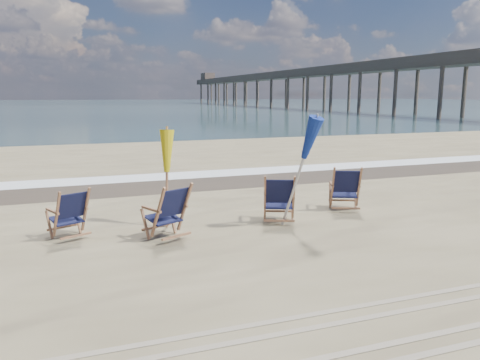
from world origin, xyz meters
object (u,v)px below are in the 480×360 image
Objects in this scene: beach_chair_3 at (359,189)px; umbrella_blue at (298,138)px; beach_chair_0 at (86,211)px; umbrella_yellow at (166,156)px; beach_chair_1 at (185,209)px; beach_chair_2 at (294,200)px; fishing_pier at (301,84)px.

umbrella_blue reaches higher than beach_chair_3.
beach_chair_3 is at bearing 20.58° from umbrella_blue.
beach_chair_3 reaches higher than beach_chair_0.
umbrella_yellow is at bearing 162.83° from beach_chair_0.
umbrella_yellow is at bearing -102.87° from beach_chair_1.
umbrella_blue is (2.43, -1.02, 0.39)m from umbrella_yellow.
beach_chair_3 is 0.45× the size of umbrella_blue.
beach_chair_2 is 1.34m from umbrella_blue.
umbrella_yellow is (-2.50, 0.73, 0.93)m from beach_chair_2.
umbrella_yellow is (1.59, 0.18, 0.96)m from beach_chair_0.
beach_chair_3 is (1.89, 0.45, 0.01)m from beach_chair_2.
fishing_pier reaches higher than beach_chair_2.
beach_chair_1 is 1.25m from umbrella_yellow.
fishing_pier is (39.36, 72.51, 4.11)m from beach_chair_1.
fishing_pier is (39.54, 71.68, 3.19)m from umbrella_yellow.
fishing_pier is (35.14, 71.96, 4.11)m from beach_chair_3.
beach_chair_1 is 82.61m from fishing_pier.
beach_chair_3 is 80.19m from fishing_pier.
beach_chair_3 is 2.47m from umbrella_blue.
beach_chair_3 is (4.22, 0.56, -0.00)m from beach_chair_1.
beach_chair_2 is at bearing -117.09° from fishing_pier.
beach_chair_1 reaches higher than beach_chair_0.
beach_chair_1 is at bearing 25.49° from beach_chair_2.
beach_chair_1 is at bearing 31.41° from beach_chair_3.
fishing_pier is (37.10, 72.70, 2.81)m from umbrella_blue.
umbrella_blue is at bearing 151.03° from beach_chair_1.
umbrella_yellow is (-0.17, 0.84, 0.92)m from beach_chair_1.
umbrella_yellow is 0.01× the size of fishing_pier.
beach_chair_0 is 0.93× the size of beach_chair_2.
beach_chair_2 is 0.45× the size of umbrella_blue.
fishing_pier reaches higher than umbrella_yellow.
beach_chair_1 is 1.01× the size of beach_chair_3.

